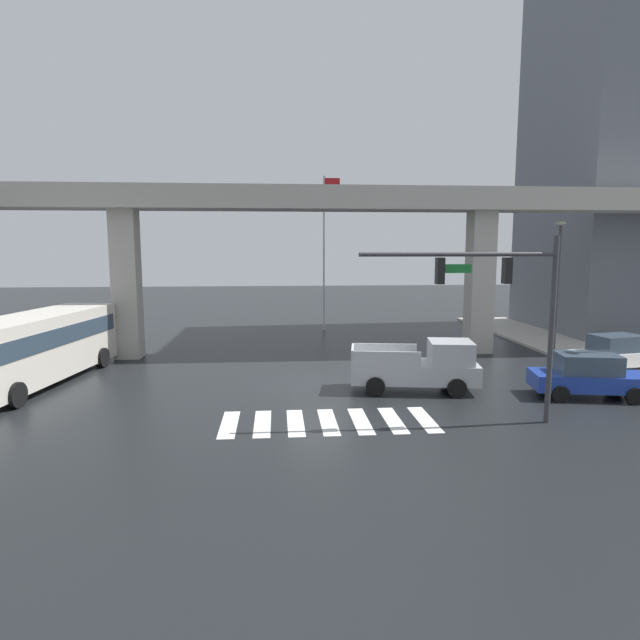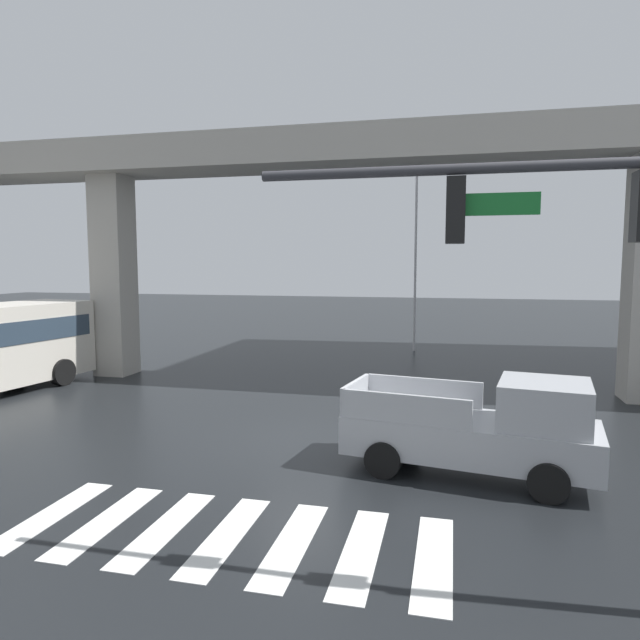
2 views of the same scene
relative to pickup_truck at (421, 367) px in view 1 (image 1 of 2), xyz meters
The scene contains 12 objects.
ground_plane 4.47m from the pickup_truck, 162.81° to the left, with size 120.00×120.00×0.00m, color black.
crosswalk_stripes 5.64m from the pickup_truck, 138.59° to the right, with size 7.15×2.80×0.01m.
elevated_overpass 11.17m from the pickup_truck, 117.88° to the left, with size 50.32×2.60×8.98m.
sidewalk_east 11.32m from the pickup_truck, 16.95° to the left, with size 4.00×36.00×0.15m, color #ADA89E.
pickup_truck is the anchor object (origin of this frame).
city_bus 16.30m from the pickup_truck, behind, with size 4.05×11.05×2.99m.
sedan_blue 6.42m from the pickup_truck, 13.02° to the right, with size 4.55×2.55×1.72m.
sedan_white 10.62m from the pickup_truck, 15.34° to the left, with size 4.56×2.56×1.72m.
traffic_signal_mast 5.65m from the pickup_truck, 71.72° to the right, with size 6.49×0.32×6.20m.
street_lamp_mid_block 12.64m from the pickup_truck, 37.76° to the left, with size 0.44×0.70×7.24m.
street_lamp_far_north 19.75m from the pickup_truck, 60.41° to the left, with size 0.44×0.70×7.24m.
flagpole 17.56m from the pickup_truck, 98.36° to the left, with size 1.16×0.12×10.69m.
Camera 1 is at (-1.69, -22.31, 5.81)m, focal length 30.19 mm.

